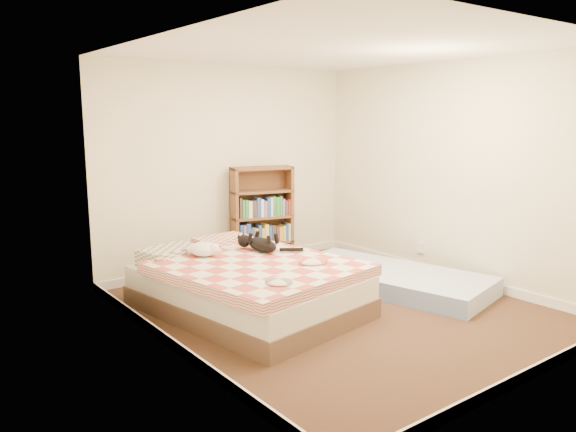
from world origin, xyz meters
TOP-DOWN VIEW (x-y plane):
  - room at (0.00, 0.00)m, footprint 3.51×4.01m
  - bed at (-0.73, 0.52)m, footprint 1.83×2.34m
  - bookshelf at (0.30, 1.76)m, footprint 0.83×0.44m
  - floor_mattress at (0.96, 0.18)m, footprint 1.48×2.37m
  - black_cat at (-0.41, 0.73)m, footprint 0.34×0.73m
  - white_dog at (-0.98, 0.89)m, footprint 0.32×0.35m

SIDE VIEW (x-z plane):
  - floor_mattress at x=0.96m, z-range 0.00..0.20m
  - bed at x=-0.73m, z-range -0.03..0.54m
  - bookshelf at x=0.30m, z-range -0.15..1.13m
  - white_dog at x=-0.98m, z-range 0.51..0.65m
  - black_cat at x=-0.41m, z-range 0.50..0.66m
  - room at x=0.00m, z-range -0.06..2.45m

